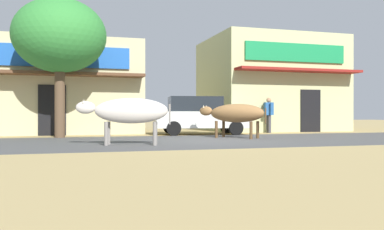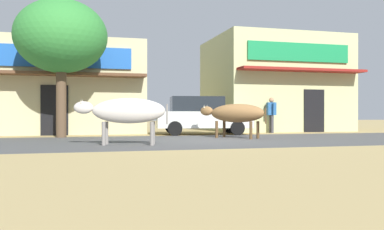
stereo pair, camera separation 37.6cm
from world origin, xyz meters
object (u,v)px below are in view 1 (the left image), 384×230
(cow_far_dark, at_px, (235,113))
(parked_hatchback_car, at_px, (200,115))
(cow_near_brown, at_px, (129,111))
(roadside_tree, at_px, (60,36))
(pedestrian_by_shop, at_px, (269,112))

(cow_far_dark, bearing_deg, parked_hatchback_car, 98.93)
(parked_hatchback_car, relative_size, cow_far_dark, 1.70)
(cow_near_brown, height_order, cow_far_dark, cow_near_brown)
(roadside_tree, relative_size, cow_far_dark, 2.11)
(cow_near_brown, bearing_deg, cow_far_dark, 28.66)
(cow_near_brown, xyz_separation_m, pedestrian_by_shop, (7.40, 5.80, 0.00))
(pedestrian_by_shop, bearing_deg, cow_far_dark, -132.08)
(cow_far_dark, relative_size, pedestrian_by_shop, 1.50)
(cow_near_brown, relative_size, pedestrian_by_shop, 1.60)
(parked_hatchback_car, xyz_separation_m, pedestrian_by_shop, (3.60, 0.55, 0.14))
(cow_near_brown, xyz_separation_m, cow_far_dark, (4.26, 2.33, -0.06))
(cow_far_dark, bearing_deg, roadside_tree, 161.03)
(parked_hatchback_car, bearing_deg, cow_near_brown, -125.82)
(pedestrian_by_shop, bearing_deg, cow_near_brown, -141.87)
(roadside_tree, xyz_separation_m, cow_far_dark, (6.25, -2.15, -2.91))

